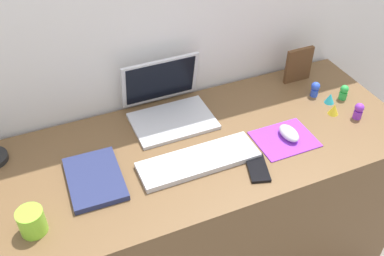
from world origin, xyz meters
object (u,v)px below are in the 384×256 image
notebook_pad (95,179)px  picture_frame (299,65)px  laptop (167,103)px  toy_figurine_cyan (330,98)px  toy_figurine_yellow (334,109)px  toy_figurine_blue (315,89)px  mouse (289,133)px  keyboard (199,161)px  cell_phone (257,168)px  toy_figurine_green (344,92)px  toy_figurine_purple (359,111)px  coffee_mug (32,222)px

notebook_pad → picture_frame: size_ratio=1.60×
laptop → toy_figurine_cyan: 0.64m
toy_figurine_yellow → toy_figurine_blue: bearing=88.9°
mouse → keyboard: bearing=178.6°
keyboard → mouse: bearing=-1.4°
laptop → toy_figurine_yellow: bearing=-23.0°
mouse → notebook_pad: bearing=174.7°
cell_phone → toy_figurine_green: toy_figurine_green is taller
toy_figurine_yellow → toy_figurine_purple: bearing=-38.9°
mouse → toy_figurine_blue: toy_figurine_blue is taller
coffee_mug → toy_figurine_yellow: 1.13m
picture_frame → toy_figurine_yellow: size_ratio=3.41×
notebook_pad → toy_figurine_cyan: size_ratio=5.61×
laptop → toy_figurine_green: laptop is taller
keyboard → toy_figurine_green: 0.69m
laptop → picture_frame: 0.58m
cell_phone → toy_figurine_green: bearing=39.7°
mouse → toy_figurine_yellow: bearing=12.4°
keyboard → toy_figurine_yellow: size_ratio=9.31×
laptop → cell_phone: laptop is taller
laptop → toy_figurine_green: (0.68, -0.18, -0.02)m
laptop → cell_phone: size_ratio=2.34×
laptop → toy_figurine_green: 0.70m
keyboard → cell_phone: size_ratio=3.20×
cell_phone → mouse: bearing=44.7°
toy_figurine_yellow → toy_figurine_purple: 0.09m
cell_phone → toy_figurine_yellow: (0.41, 0.15, 0.02)m
toy_figurine_green → toy_figurine_purple: 0.12m
picture_frame → toy_figurine_cyan: 0.20m
picture_frame → toy_figurine_yellow: 0.26m
laptop → toy_figurine_blue: laptop is taller
keyboard → coffee_mug: size_ratio=5.09×
notebook_pad → toy_figurine_purple: 0.99m
toy_figurine_green → toy_figurine_cyan: (-0.07, -0.00, -0.01)m
toy_figurine_green → toy_figurine_cyan: toy_figurine_green is taller
toy_figurine_yellow → coffee_mug: bearing=-174.4°
toy_figurine_green → keyboard: bearing=-170.8°
laptop → toy_figurine_yellow: laptop is taller
notebook_pad → toy_figurine_yellow: toy_figurine_yellow is taller
mouse → toy_figurine_green: size_ratio=1.54×
mouse → picture_frame: bearing=52.5°
mouse → notebook_pad: (-0.69, 0.06, -0.01)m
cell_phone → coffee_mug: bearing=-165.7°
coffee_mug → toy_figurine_cyan: 1.17m
coffee_mug → toy_figurine_blue: (1.13, 0.24, -0.01)m
picture_frame → toy_figurine_purple: 0.32m
notebook_pad → toy_figurine_blue: size_ratio=3.78×
cell_phone → notebook_pad: bearing=179.6°
picture_frame → coffee_mug: 1.19m
cell_phone → toy_figurine_yellow: bearing=36.4°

